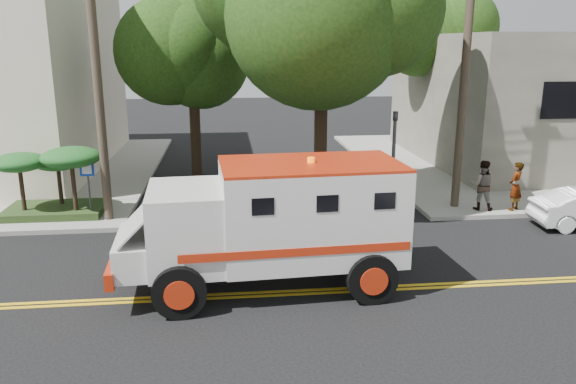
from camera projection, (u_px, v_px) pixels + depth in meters
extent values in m
plane|color=black|center=(302.00, 292.00, 13.33)|extent=(100.00, 100.00, 0.00)
cube|color=gray|center=(536.00, 162.00, 27.71)|extent=(17.00, 17.00, 0.15)
cube|color=#636055|center=(566.00, 98.00, 27.57)|extent=(14.00, 12.00, 6.00)
cylinder|color=#382D23|center=(98.00, 85.00, 17.34)|extent=(0.28, 0.28, 9.00)
cylinder|color=#382D23|center=(464.00, 81.00, 18.80)|extent=(0.28, 0.28, 9.00)
cylinder|color=black|center=(321.00, 112.00, 18.84)|extent=(0.44, 0.44, 7.00)
sphere|color=#15330E|center=(323.00, 2.00, 17.94)|extent=(5.32, 5.32, 5.32)
cylinder|color=black|center=(195.00, 115.00, 23.82)|extent=(0.44, 0.44, 5.60)
sphere|color=#15330E|center=(192.00, 47.00, 23.10)|extent=(3.92, 3.92, 3.92)
sphere|color=#15330E|center=(212.00, 36.00, 22.55)|extent=(3.36, 3.36, 3.36)
cylinder|color=black|center=(424.00, 99.00, 28.84)|extent=(0.44, 0.44, 5.95)
sphere|color=#15330E|center=(428.00, 39.00, 28.08)|extent=(4.20, 4.20, 4.20)
sphere|color=#15330E|center=(451.00, 29.00, 27.49)|extent=(3.60, 3.60, 3.60)
cylinder|color=#3F3F42|center=(393.00, 166.00, 18.65)|extent=(0.12, 0.12, 3.60)
imported|color=#3F3F42|center=(395.00, 125.00, 18.30)|extent=(0.15, 0.18, 0.90)
cylinder|color=#3F3F42|center=(89.00, 193.00, 18.37)|extent=(0.06, 0.06, 2.00)
cube|color=#0C33A5|center=(87.00, 169.00, 18.11)|extent=(0.45, 0.03, 0.45)
cube|color=#1E3314|center=(56.00, 210.00, 18.99)|extent=(3.20, 2.00, 0.24)
cylinder|color=black|center=(22.00, 188.00, 18.38)|extent=(0.14, 0.14, 1.52)
ellipsoid|color=#174F1E|center=(19.00, 162.00, 18.16)|extent=(1.73, 1.73, 0.60)
cylinder|color=black|center=(60.00, 184.00, 19.18)|extent=(0.14, 0.14, 1.36)
ellipsoid|color=#174F1E|center=(58.00, 162.00, 18.99)|extent=(1.55, 1.55, 0.54)
cylinder|color=black|center=(74.00, 185.00, 18.35)|extent=(0.14, 0.14, 1.68)
ellipsoid|color=#174F1E|center=(71.00, 157.00, 18.11)|extent=(1.91, 1.91, 0.66)
cube|color=silver|center=(310.00, 211.00, 13.30)|extent=(4.31, 2.70, 2.25)
cube|color=silver|center=(187.00, 226.00, 12.88)|extent=(1.85, 2.45, 1.82)
cube|color=black|center=(149.00, 208.00, 12.62)|extent=(0.17, 1.82, 0.75)
cube|color=silver|center=(139.00, 251.00, 12.84)|extent=(1.09, 2.19, 0.75)
cube|color=#AF250D|center=(115.00, 264.00, 12.82)|extent=(0.33, 2.31, 0.37)
cube|color=#AF250D|center=(311.00, 164.00, 13.00)|extent=(4.31, 2.70, 0.06)
cylinder|color=black|center=(179.00, 292.00, 11.98)|extent=(1.19, 0.41, 1.18)
cylinder|color=black|center=(181.00, 252.00, 14.26)|extent=(1.19, 0.41, 1.18)
cylinder|color=black|center=(372.00, 278.00, 12.67)|extent=(1.19, 0.41, 1.18)
cylinder|color=black|center=(344.00, 243.00, 14.96)|extent=(1.19, 0.41, 1.18)
imported|color=gray|center=(516.00, 186.00, 19.22)|extent=(0.73, 0.71, 1.68)
imported|color=gray|center=(482.00, 185.00, 19.28)|extent=(1.03, 0.92, 1.73)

